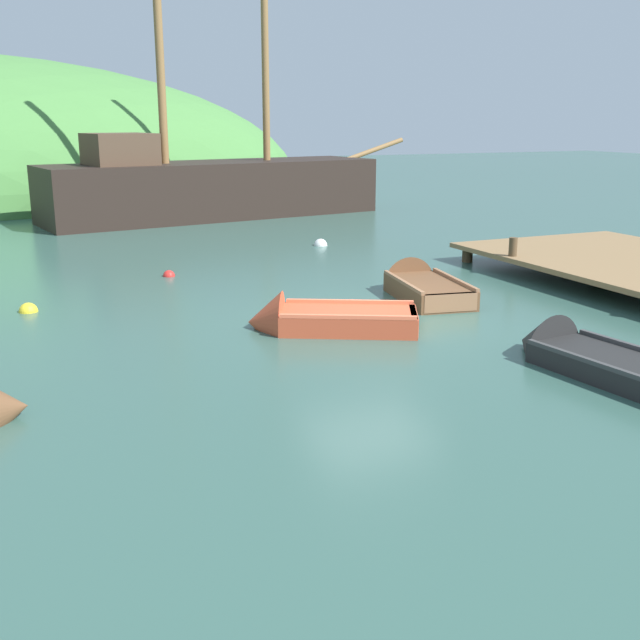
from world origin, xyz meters
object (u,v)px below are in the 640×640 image
(rowboat_center, at_px, (320,323))
(rowboat_portside, at_px, (592,363))
(rowboat_far, at_px, (420,289))
(buoy_red, at_px, (169,276))
(buoy_yellow, at_px, (29,312))
(sailing_ship, at_px, (211,195))
(buoy_white, at_px, (321,245))

(rowboat_center, bearing_deg, rowboat_portside, 155.23)
(rowboat_far, height_order, rowboat_center, rowboat_far)
(rowboat_far, height_order, buoy_red, rowboat_far)
(rowboat_center, height_order, buoy_yellow, rowboat_center)
(sailing_ship, xyz_separation_m, buoy_red, (-4.14, -10.74, -0.85))
(rowboat_far, distance_m, rowboat_center, 3.54)
(sailing_ship, height_order, buoy_white, sailing_ship)
(rowboat_far, bearing_deg, rowboat_portside, -172.17)
(rowboat_far, distance_m, buoy_white, 7.09)
(rowboat_portside, distance_m, buoy_red, 10.61)
(sailing_ship, height_order, rowboat_portside, sailing_ship)
(rowboat_center, distance_m, buoy_white, 9.55)
(sailing_ship, bearing_deg, buoy_white, -90.95)
(rowboat_far, bearing_deg, buoy_red, 56.69)
(rowboat_far, distance_m, buoy_yellow, 8.12)
(buoy_white, relative_size, buoy_yellow, 1.10)
(buoy_white, relative_size, buoy_red, 1.39)
(sailing_ship, relative_size, buoy_red, 53.33)
(rowboat_portside, relative_size, buoy_white, 8.99)
(rowboat_portside, bearing_deg, rowboat_far, -8.53)
(sailing_ship, bearing_deg, rowboat_far, -97.47)
(rowboat_center, height_order, buoy_white, rowboat_center)
(sailing_ship, xyz_separation_m, buoy_white, (1.12, -7.95, -0.85))
(buoy_yellow, bearing_deg, rowboat_center, -36.60)
(rowboat_center, xyz_separation_m, buoy_red, (-1.41, 5.95, -0.13))
(rowboat_portside, distance_m, buoy_yellow, 10.60)
(rowboat_portside, xyz_separation_m, rowboat_center, (-2.91, 3.74, 0.03))
(sailing_ship, relative_size, rowboat_far, 5.07)
(buoy_yellow, bearing_deg, buoy_red, 35.50)
(buoy_red, height_order, buoy_yellow, buoy_yellow)
(sailing_ship, relative_size, rowboat_portside, 4.27)
(buoy_red, bearing_deg, rowboat_center, -76.65)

